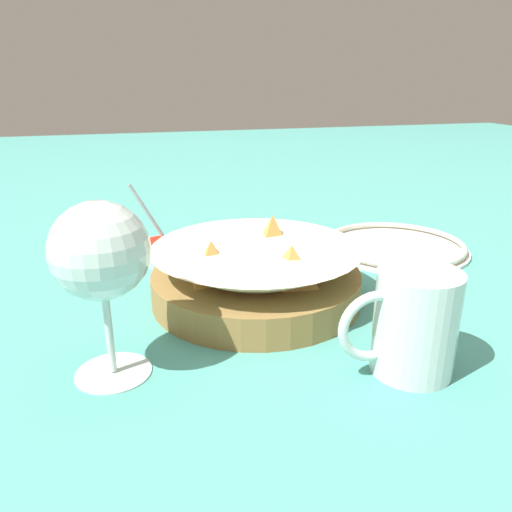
# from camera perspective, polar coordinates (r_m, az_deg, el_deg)

# --- Properties ---
(ground_plane) EXTENTS (4.00, 4.00, 0.00)m
(ground_plane) POSITION_cam_1_polar(r_m,az_deg,el_deg) (0.58, -2.33, -6.86)
(ground_plane) COLOR teal
(food_basket) EXTENTS (0.25, 0.25, 0.09)m
(food_basket) POSITION_cam_1_polar(r_m,az_deg,el_deg) (0.61, 0.02, -2.27)
(food_basket) COLOR olive
(food_basket) RESTS_ON ground_plane
(sauce_cup) EXTENTS (0.08, 0.07, 0.12)m
(sauce_cup) POSITION_cam_1_polar(r_m,az_deg,el_deg) (0.75, -10.62, 0.65)
(sauce_cup) COLOR #B7B7BC
(sauce_cup) RESTS_ON ground_plane
(wine_glass) EXTENTS (0.09, 0.09, 0.16)m
(wine_glass) POSITION_cam_1_polar(r_m,az_deg,el_deg) (0.45, -17.35, -0.02)
(wine_glass) COLOR silver
(wine_glass) RESTS_ON ground_plane
(beer_mug) EXTENTS (0.11, 0.08, 0.10)m
(beer_mug) POSITION_cam_1_polar(r_m,az_deg,el_deg) (0.48, 17.49, -7.66)
(beer_mug) COLOR silver
(beer_mug) RESTS_ON ground_plane
(side_plate) EXTENTS (0.23, 0.23, 0.01)m
(side_plate) POSITION_cam_1_polar(r_m,az_deg,el_deg) (0.82, 15.56, 1.20)
(side_plate) COLOR silver
(side_plate) RESTS_ON ground_plane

